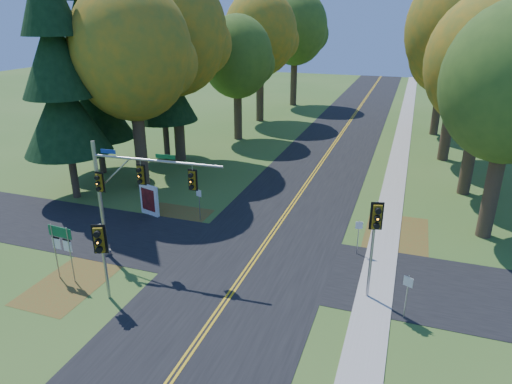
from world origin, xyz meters
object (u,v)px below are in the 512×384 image
(traffic_mast, at_px, (128,188))
(info_kiosk, at_px, (149,200))
(east_signal_pole, at_px, (375,227))
(route_sign_cluster, at_px, (61,242))

(traffic_mast, height_order, info_kiosk, traffic_mast)
(east_signal_pole, height_order, info_kiosk, east_signal_pole)
(traffic_mast, distance_m, east_signal_pole, 11.77)
(east_signal_pole, relative_size, info_kiosk, 2.37)
(traffic_mast, bearing_deg, east_signal_pole, -1.25)
(traffic_mast, xyz_separation_m, info_kiosk, (-2.26, 5.20, -2.99))
(traffic_mast, xyz_separation_m, route_sign_cluster, (-2.03, -2.69, -1.97))
(info_kiosk, bearing_deg, route_sign_cluster, -72.43)
(traffic_mast, relative_size, east_signal_pole, 1.45)
(info_kiosk, bearing_deg, east_signal_pole, -3.33)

